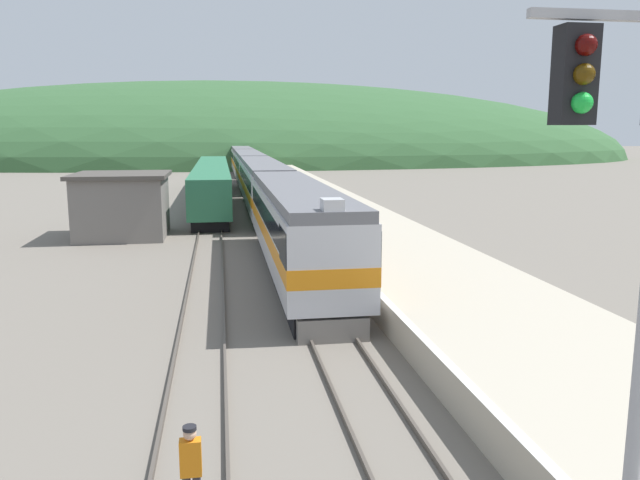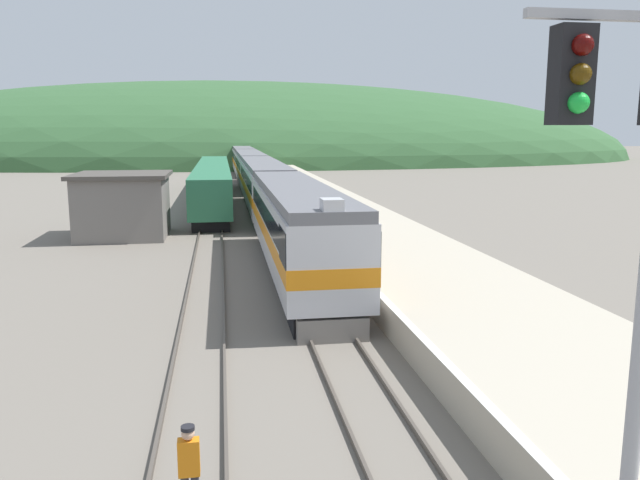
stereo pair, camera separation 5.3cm
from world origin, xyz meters
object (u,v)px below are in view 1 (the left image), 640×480
(siding_train, at_px, (212,183))
(carriage_fourth, at_px, (242,159))
(carriage_third, at_px, (249,168))
(track_worker, at_px, (191,467))
(express_train_lead_car, at_px, (297,227))
(carriage_second, at_px, (263,185))
(carriage_fifth, at_px, (237,154))

(siding_train, bearing_deg, carriage_fourth, 83.99)
(carriage_third, bearing_deg, siding_train, -105.21)
(siding_train, distance_m, track_worker, 48.71)
(carriage_fourth, height_order, track_worker, carriage_fourth)
(carriage_fourth, xyz_separation_m, siding_train, (-4.08, -38.71, -0.44))
(carriage_third, distance_m, track_worker, 63.84)
(express_train_lead_car, relative_size, carriage_fourth, 0.85)
(track_worker, bearing_deg, express_train_lead_car, 77.40)
(carriage_third, bearing_deg, carriage_second, -90.00)
(carriage_third, bearing_deg, carriage_fourth, 90.00)
(carriage_second, distance_m, carriage_third, 23.71)
(carriage_fourth, height_order, carriage_fifth, same)
(carriage_third, xyz_separation_m, carriage_fifth, (0.00, 47.42, 0.00))
(carriage_fifth, height_order, track_worker, carriage_fifth)
(express_train_lead_car, distance_m, carriage_fifth, 93.36)
(carriage_fourth, bearing_deg, carriage_fifth, 90.00)
(carriage_second, relative_size, track_worker, 13.53)
(express_train_lead_car, xyz_separation_m, carriage_fifth, (0.00, 93.36, -0.01))
(carriage_fifth, bearing_deg, carriage_fourth, -90.00)
(carriage_second, bearing_deg, carriage_third, 90.00)
(express_train_lead_car, height_order, carriage_third, express_train_lead_car)
(siding_train, relative_size, track_worker, 22.35)
(track_worker, bearing_deg, carriage_second, 84.33)
(carriage_second, height_order, siding_train, carriage_second)
(carriage_second, xyz_separation_m, track_worker, (-3.97, -39.99, -1.28))
(carriage_fifth, distance_m, siding_train, 62.55)
(express_train_lead_car, bearing_deg, track_worker, -102.60)
(carriage_second, distance_m, siding_train, 9.63)
(carriage_fourth, bearing_deg, siding_train, -96.01)
(carriage_third, relative_size, carriage_fifth, 1.00)
(carriage_fourth, height_order, siding_train, carriage_fourth)
(carriage_third, height_order, carriage_fourth, same)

